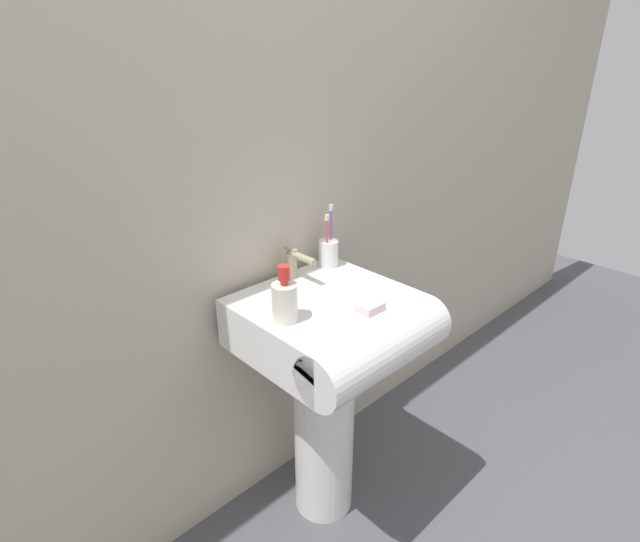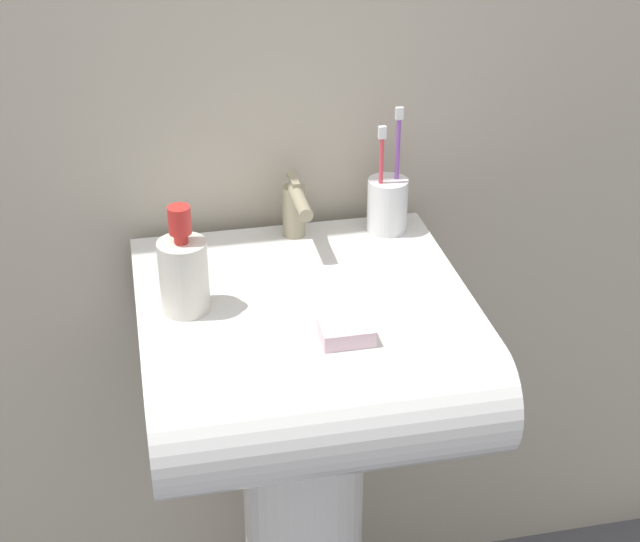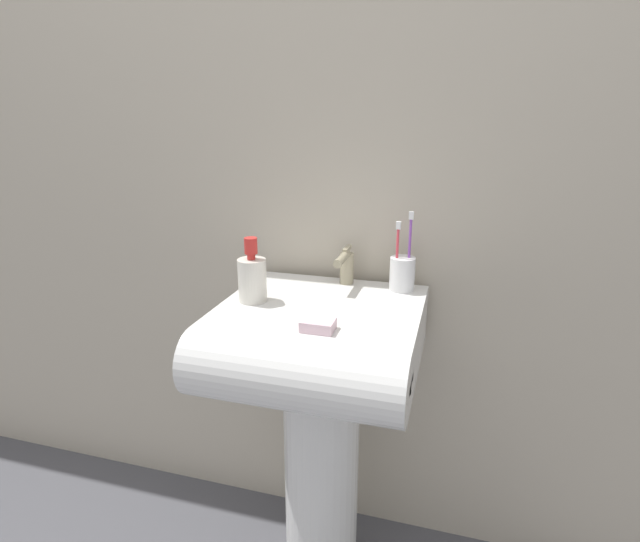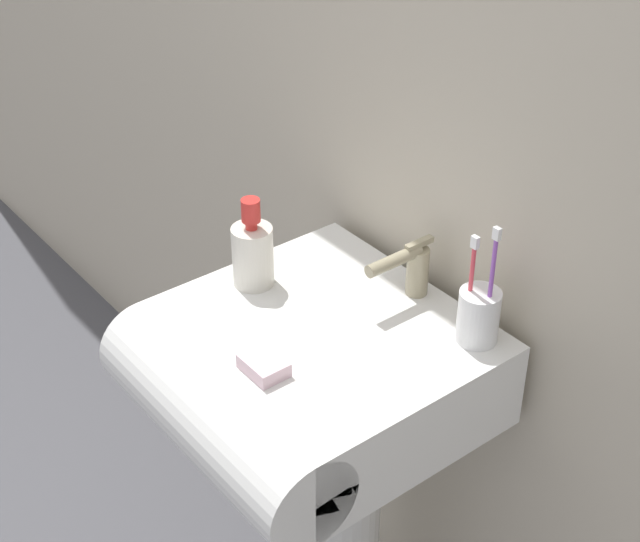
{
  "view_description": "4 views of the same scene",
  "coord_description": "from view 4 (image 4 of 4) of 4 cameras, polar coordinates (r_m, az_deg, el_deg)",
  "views": [
    {
      "loc": [
        -0.92,
        -0.94,
        1.52
      ],
      "look_at": [
        0.0,
        0.02,
        0.91
      ],
      "focal_mm": 28.0,
      "sensor_mm": 36.0,
      "label": 1
    },
    {
      "loc": [
        -0.23,
        -1.24,
        1.58
      ],
      "look_at": [
        0.02,
        -0.03,
        0.88
      ],
      "focal_mm": 55.0,
      "sensor_mm": 36.0,
      "label": 2
    },
    {
      "loc": [
        0.31,
        -1.1,
        1.29
      ],
      "look_at": [
        -0.01,
        0.01,
        0.92
      ],
      "focal_mm": 28.0,
      "sensor_mm": 36.0,
      "label": 3
    },
    {
      "loc": [
        0.99,
        -0.79,
        1.78
      ],
      "look_at": [
        -0.04,
        0.02,
        0.91
      ],
      "focal_mm": 55.0,
      "sensor_mm": 36.0,
      "label": 4
    }
  ],
  "objects": [
    {
      "name": "sink_basin",
      "position": [
        1.6,
        -1.21,
        -6.13
      ],
      "size": [
        0.49,
        0.5,
        0.16
      ],
      "color": "white",
      "rests_on": "sink_pedestal"
    },
    {
      "name": "bar_soap",
      "position": [
        1.48,
        -3.29,
        -5.52
      ],
      "size": [
        0.07,
        0.05,
        0.02
      ],
      "primitive_type": "cube",
      "color": "silver",
      "rests_on": "sink_basin"
    },
    {
      "name": "soap_bottle",
      "position": [
        1.65,
        -3.94,
        1.07
      ],
      "size": [
        0.07,
        0.07,
        0.16
      ],
      "color": "silver",
      "rests_on": "sink_basin"
    },
    {
      "name": "sink_pedestal",
      "position": [
        1.92,
        0.35,
        -15.1
      ],
      "size": [
        0.2,
        0.2,
        0.68
      ],
      "primitive_type": "cylinder",
      "color": "white",
      "rests_on": "ground"
    },
    {
      "name": "toothbrush_cup",
      "position": [
        1.54,
        9.21,
        -2.52
      ],
      "size": [
        0.07,
        0.07,
        0.21
      ],
      "color": "white",
      "rests_on": "sink_basin"
    },
    {
      "name": "wall_back",
      "position": [
        1.56,
        8.06,
        11.3
      ],
      "size": [
        5.0,
        0.05,
        2.4
      ],
      "primitive_type": "cube",
      "color": "#B7AD99",
      "rests_on": "ground"
    },
    {
      "name": "faucet",
      "position": [
        1.62,
        5.31,
        0.22
      ],
      "size": [
        0.04,
        0.14,
        0.1
      ],
      "color": "tan",
      "rests_on": "sink_basin"
    }
  ]
}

